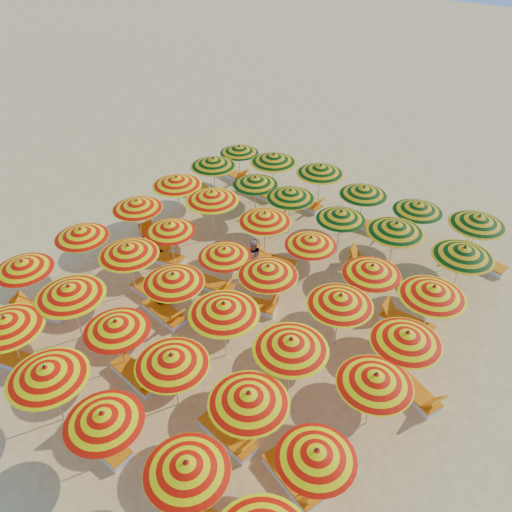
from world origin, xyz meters
name	(u,v)px	position (x,y,z in m)	size (l,w,h in m)	color
ground	(247,300)	(0.00, 0.00, 0.00)	(120.00, 120.00, 0.00)	#F5CE6D
umbrella_1	(5,322)	(-3.39, -6.41, 1.89)	(2.52, 2.52, 2.14)	silver
umbrella_2	(46,372)	(-0.96, -6.76, 1.90)	(2.68, 2.68, 2.16)	silver
umbrella_3	(103,418)	(1.08, -6.71, 1.74)	(2.10, 2.10, 1.98)	silver
umbrella_4	(186,467)	(3.44, -6.43, 1.75)	(2.37, 2.37, 1.99)	silver
umbrella_6	(23,265)	(-5.53, -4.58, 1.75)	(2.23, 2.23, 1.99)	silver
umbrella_7	(69,291)	(-3.06, -4.56, 1.93)	(2.13, 2.13, 2.19)	silver
umbrella_8	(116,325)	(-1.02, -4.56, 1.74)	(2.10, 2.10, 1.98)	silver
umbrella_9	(172,359)	(1.15, -4.56, 1.82)	(2.26, 2.26, 2.07)	silver
umbrella_10	(249,398)	(3.45, -4.32, 1.85)	(2.41, 2.41, 2.10)	silver
umbrella_11	(317,454)	(5.44, -4.50, 1.68)	(2.16, 2.16, 1.91)	silver
umbrella_12	(81,233)	(-5.55, -2.30, 1.77)	(2.45, 2.45, 2.01)	silver
umbrella_13	(128,250)	(-3.34, -2.07, 1.87)	(2.04, 2.04, 2.13)	silver
umbrella_14	(173,278)	(-1.17, -2.18, 1.81)	(2.10, 2.10, 2.06)	silver
umbrella_15	(224,308)	(1.04, -2.37, 1.93)	(2.66, 2.66, 2.19)	silver
umbrella_16	(291,344)	(3.31, -2.34, 1.91)	(2.26, 2.26, 2.17)	silver
umbrella_17	(375,379)	(5.56, -1.97, 1.80)	(2.22, 2.22, 2.05)	silver
umbrella_18	(137,204)	(-5.44, 0.18, 1.80)	(1.98, 1.98, 2.04)	silver
umbrella_19	(170,227)	(-3.42, -0.09, 1.70)	(1.90, 1.90, 1.93)	silver
umbrella_20	(225,252)	(-0.90, -0.05, 1.67)	(2.30, 2.30, 1.90)	silver
umbrella_21	(268,270)	(0.92, -0.08, 1.80)	(2.41, 2.41, 2.05)	silver
umbrella_22	(340,300)	(3.45, 0.01, 1.85)	(2.06, 2.06, 2.10)	silver
umbrella_23	(407,337)	(5.59, -0.19, 1.82)	(2.05, 2.05, 2.07)	silver
umbrella_24	(177,181)	(-5.41, 2.29, 1.91)	(2.68, 2.68, 2.17)	silver
umbrella_25	(212,196)	(-3.41, 2.19, 1.94)	(2.18, 2.18, 2.21)	silver
umbrella_26	(265,217)	(-1.00, 2.34, 1.82)	(2.49, 2.49, 2.07)	silver
umbrella_27	(311,241)	(1.05, 2.24, 1.68)	(2.05, 2.05, 1.91)	silver
umbrella_28	(372,269)	(3.49, 1.97, 1.77)	(2.19, 2.19, 2.01)	silver
umbrella_29	(433,291)	(5.46, 1.99, 1.88)	(2.60, 2.60, 2.13)	silver
umbrella_30	(213,162)	(-5.39, 4.52, 1.89)	(2.25, 2.25, 2.14)	silver
umbrella_31	(255,181)	(-3.06, 4.48, 1.75)	(1.97, 1.97, 1.99)	silver
umbrella_32	(290,194)	(-1.24, 4.36, 1.81)	(2.12, 2.12, 2.05)	silver
umbrella_33	(341,215)	(1.06, 4.32, 1.71)	(2.22, 2.22, 1.95)	silver
umbrella_34	(396,227)	(3.14, 4.48, 1.91)	(2.65, 2.65, 2.17)	silver
umbrella_35	(464,252)	(5.52, 4.50, 1.89)	(2.31, 2.31, 2.15)	silver
umbrella_36	(239,149)	(-5.61, 6.58, 1.68)	(2.16, 2.16, 1.91)	silver
umbrella_37	(274,158)	(-3.48, 6.35, 1.93)	(2.47, 2.47, 2.20)	silver
umbrella_38	(320,169)	(-1.30, 6.71, 1.91)	(2.24, 2.24, 2.17)	silver
umbrella_39	(364,191)	(0.92, 6.36, 1.78)	(2.38, 2.38, 2.03)	silver
umbrella_40	(418,207)	(3.12, 6.56, 1.74)	(2.04, 2.04, 1.97)	silver
umbrella_41	(479,220)	(5.29, 6.72, 1.90)	(2.32, 2.32, 2.16)	silver
lounger_1	(8,358)	(-3.99, -6.52, 0.15)	(1.83, 1.07, 0.69)	white
lounger_2	(101,442)	(0.48, -6.65, 0.15)	(1.74, 0.60, 0.69)	white
lounger_4	(40,311)	(-5.03, -4.76, 0.15)	(1.82, 1.24, 0.69)	white
lounger_5	(136,376)	(-0.42, -4.66, 0.15)	(1.78, 0.74, 0.69)	white
lounger_6	(229,435)	(2.94, -4.54, 0.15)	(1.79, 0.79, 0.69)	white
lounger_7	(293,479)	(4.94, -4.52, 0.15)	(1.83, 1.06, 0.69)	white
lounger_8	(152,293)	(-2.74, -1.84, 0.15)	(1.77, 0.70, 0.69)	white
lounger_9	(165,313)	(-1.67, -2.30, 0.15)	(1.79, 0.80, 0.69)	white
lounger_10	(155,242)	(-4.94, 0.38, 0.15)	(1.82, 1.01, 0.69)	white
lounger_11	(161,257)	(-4.02, -0.20, 0.15)	(1.82, 1.01, 0.69)	white
lounger_12	(212,284)	(-1.40, -0.25, 0.15)	(1.80, 0.83, 0.69)	white
lounger_13	(253,305)	(0.41, -0.24, 0.15)	(1.83, 1.11, 0.69)	white
lounger_14	(414,392)	(6.19, -0.34, 0.15)	(1.82, 1.21, 0.69)	white
lounger_15	(272,261)	(-0.50, 2.17, 0.15)	(1.82, 0.94, 0.69)	white
lounger_16	(406,322)	(4.86, 2.14, 0.15)	(1.75, 0.63, 0.69)	white
lounger_17	(206,194)	(-5.90, 4.49, 0.15)	(1.83, 1.14, 0.69)	white
lounger_18	(265,219)	(-2.46, 4.39, 0.15)	(1.79, 0.80, 0.69)	white
lounger_19	(370,264)	(2.54, 4.23, 0.15)	(1.80, 0.86, 0.69)	white
lounger_20	(233,175)	(-6.11, 6.70, 0.15)	(1.81, 0.86, 0.69)	white
lounger_21	(259,192)	(-4.08, 6.11, 0.15)	(1.78, 0.76, 0.69)	white
lounger_22	(305,204)	(-1.81, 6.50, 0.15)	(1.79, 0.79, 0.69)	white
lounger_23	(374,227)	(1.52, 6.60, 0.15)	(1.77, 0.71, 0.69)	white
lounger_24	(481,262)	(5.79, 6.87, 0.15)	(1.79, 0.80, 0.69)	white
beachgoer_a	(163,290)	(-1.98, -1.97, 0.77)	(0.56, 0.37, 1.55)	tan
beachgoer_b	(252,257)	(-0.74, 1.26, 0.76)	(0.74, 0.57, 1.51)	tan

